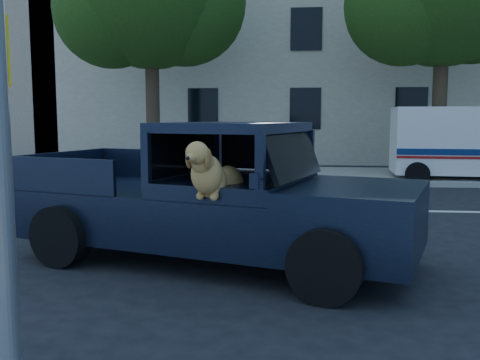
{
  "coord_description": "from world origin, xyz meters",
  "views": [
    {
      "loc": [
        0.49,
        -7.49,
        1.9
      ],
      "look_at": [
        -0.13,
        -1.09,
        1.13
      ],
      "focal_mm": 40.0,
      "sensor_mm": 36.0,
      "label": 1
    }
  ],
  "objects": [
    {
      "name": "ground",
      "position": [
        0.0,
        0.0,
        0.0
      ],
      "size": [
        120.0,
        120.0,
        0.0
      ],
      "primitive_type": "plane",
      "color": "black",
      "rests_on": "ground"
    },
    {
      "name": "far_sidewalk",
      "position": [
        0.0,
        9.2,
        0.07
      ],
      "size": [
        60.0,
        4.0,
        0.15
      ],
      "primitive_type": "cube",
      "color": "gray",
      "rests_on": "ground"
    },
    {
      "name": "building_main",
      "position": [
        3.0,
        16.5,
        4.5
      ],
      "size": [
        26.0,
        6.0,
        9.0
      ],
      "primitive_type": "cube",
      "color": "beige",
      "rests_on": "ground"
    },
    {
      "name": "lane_stripes",
      "position": [
        2.0,
        3.4,
        0.01
      ],
      "size": [
        21.6,
        0.14,
        0.01
      ],
      "primitive_type": null,
      "color": "silver",
      "rests_on": "ground"
    },
    {
      "name": "mail_truck",
      "position": [
        5.3,
        8.28,
        0.95
      ],
      "size": [
        4.07,
        2.24,
        2.16
      ],
      "rotation": [
        0.0,
        0.0,
        -0.07
      ],
      "color": "silver",
      "rests_on": "ground"
    },
    {
      "name": "pickup_truck",
      "position": [
        -0.56,
        -0.68,
        0.62
      ],
      "size": [
        5.46,
        3.45,
        1.83
      ],
      "rotation": [
        0.0,
        0.0,
        -0.31
      ],
      "color": "black",
      "rests_on": "ground"
    }
  ]
}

